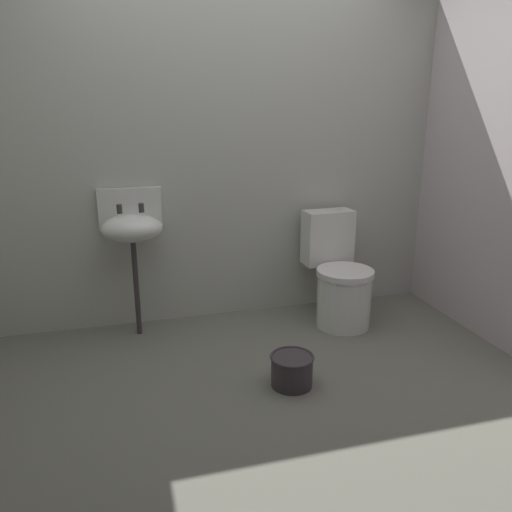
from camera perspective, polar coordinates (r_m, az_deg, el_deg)
The scene contains 5 objects.
ground_plane at distance 2.90m, azimuth 1.53°, elevation -15.73°, with size 3.57×2.65×0.08m, color slate.
wall_back at distance 3.61m, azimuth -3.83°, elevation 10.51°, with size 3.57×0.10×2.25m, color #B9BAAD.
toilet_near_wall at distance 3.65m, azimuth 9.41°, elevation -2.60°, with size 0.42×0.61×0.78m.
sink at distance 3.39m, azimuth -13.94°, elevation 3.26°, with size 0.42×0.35×0.99m.
bucket at distance 2.89m, azimuth 4.10°, elevation -12.77°, with size 0.25×0.25×0.18m.
Camera 1 is at (-0.72, -2.34, 1.52)m, focal length 35.16 mm.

